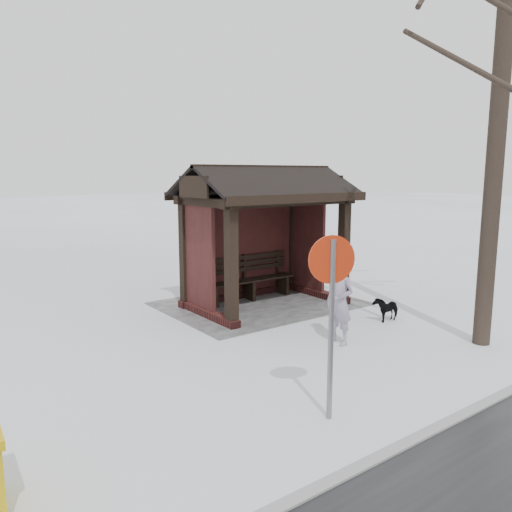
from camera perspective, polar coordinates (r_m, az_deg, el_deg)
The scene contains 7 objects.
ground at distance 11.17m, azimuth 1.09°, elevation -5.70°, with size 120.00×120.00×0.00m, color white.
kerb at distance 7.81m, azimuth 27.24°, elevation -13.53°, with size 120.00×0.15×0.06m, color gray.
trampled_patch at distance 11.33m, azimuth 0.47°, elevation -5.44°, with size 4.20×3.20×0.02m, color gray.
bus_shelter at distance 10.94m, azimuth 0.62°, elevation 5.50°, with size 3.60×2.40×3.09m.
pedestrian at distance 8.70m, azimuth 9.57°, elevation -5.20°, with size 0.54×0.35×1.48m, color #9489A0.
dog at distance 10.36m, azimuth 14.65°, elevation -5.81°, with size 0.27×0.59×0.50m, color black.
road_sign at distance 5.84m, azimuth 8.58°, elevation -3.57°, with size 0.54×0.24×2.22m.
Camera 1 is at (6.57, 8.56, 2.92)m, focal length 35.00 mm.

